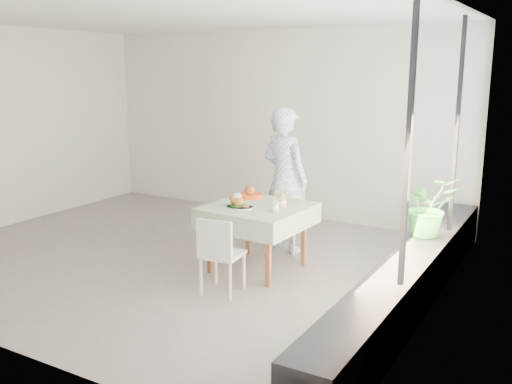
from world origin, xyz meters
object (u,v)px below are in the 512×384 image
Objects in this scene: cafe_table at (258,230)px; juice_cup_orange at (282,201)px; main_dish at (238,203)px; diner at (285,180)px; chair_near at (222,270)px; potted_plant at (428,206)px; chair_far at (284,229)px.

cafe_table is 0.44m from juice_cup_orange.
diner is at bearing 86.44° from main_dish.
chair_near is 1.24× the size of potted_plant.
diner reaches higher than chair_far.
potted_plant is (1.84, 0.79, 0.03)m from main_dish.
juice_cup_orange is 0.46× the size of potted_plant.
cafe_table is 3.49× the size of main_dish.
chair_far is 0.94m from juice_cup_orange.
cafe_table is 0.61× the size of diner.
chair_far is (-0.06, 0.77, -0.19)m from cafe_table.
chair_far is 1.09m from main_dish.
diner is (-0.08, 0.80, 0.43)m from cafe_table.
potted_plant is (1.44, 0.53, 0.01)m from juice_cup_orange.
chair_near reaches higher than cafe_table.
cafe_table is 0.91m from diner.
chair_far is at bearing 93.42° from chair_near.
main_dish is 2.00m from potted_plant.
main_dish reaches higher than chair_far.
chair_near is 2.24m from potted_plant.
chair_near is at bearing -140.62° from potted_plant.
chair_near is at bearing -74.07° from main_dish.
diner is (-0.02, 0.03, 0.62)m from chair_far.
chair_near is at bearing -87.70° from cafe_table.
cafe_table is at bearing -160.55° from potted_plant.
diner is 1.79m from potted_plant.
chair_near is (0.03, -0.77, -0.21)m from cafe_table.
cafe_table is 3.71× the size of juice_cup_orange.
potted_plant is (1.70, 0.60, 0.36)m from cafe_table.
juice_cup_orange reaches higher than cafe_table.
juice_cup_orange is (0.26, 0.07, 0.35)m from cafe_table.
cafe_table is at bearing 108.39° from diner.
main_dish is at bearing -156.91° from potted_plant.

